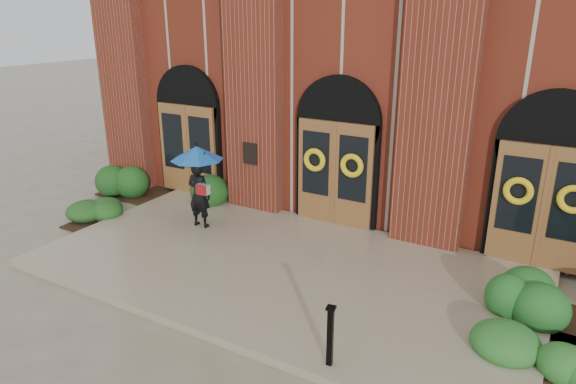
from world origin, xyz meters
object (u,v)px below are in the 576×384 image
Objects in this scene: metal_post at (330,335)px; hedge_wall_right at (569,304)px; hedge_wall_left at (159,184)px; man_with_umbrella at (198,171)px.

metal_post is 0.32× the size of hedge_wall_right.
hedge_wall_left reaches higher than hedge_wall_right.
metal_post reaches higher than hedge_wall_right.
metal_post is at bearing -133.18° from hedge_wall_right.
man_with_umbrella reaches higher than hedge_wall_right.
metal_post is 4.32m from hedge_wall_right.
man_with_umbrella is 3.04m from hedge_wall_left.
man_with_umbrella is at bearing -179.85° from hedge_wall_right.
metal_post is 0.29× the size of hedge_wall_left.
hedge_wall_left is (-2.53, 1.27, -1.10)m from man_with_umbrella.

